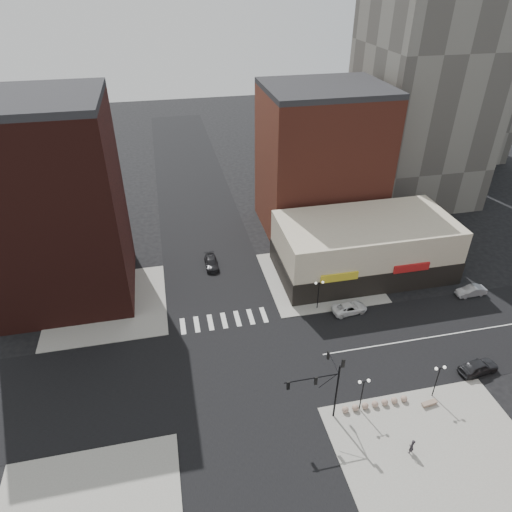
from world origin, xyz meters
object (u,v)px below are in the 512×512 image
object	(u,v)px
street_lamp_ne	(319,288)
traffic_signal	(327,380)
silver_sedan	(471,291)
dark_sedan_north	(211,263)
street_lamp_se_a	(363,387)
dark_sedan_east	(478,367)
pedestrian	(412,447)
stone_bench	(429,403)
white_suv	(349,308)
street_lamp_se_b	(439,374)

from	to	relation	value
street_lamp_ne	traffic_signal	bearing A→B (deg)	-106.75
silver_sedan	dark_sedan_north	bearing A→B (deg)	-114.29
silver_sedan	dark_sedan_north	world-z (taller)	silver_sedan
street_lamp_se_a	dark_sedan_east	size ratio (longest dim) A/B	0.93
dark_sedan_east	pedestrian	world-z (taller)	pedestrian
street_lamp_ne	dark_sedan_north	bearing A→B (deg)	133.88
traffic_signal	pedestrian	distance (m)	9.39
silver_sedan	stone_bench	distance (m)	21.42
dark_sedan_east	stone_bench	bearing A→B (deg)	103.85
dark_sedan_east	silver_sedan	bearing A→B (deg)	-38.98
white_suv	traffic_signal	bearing A→B (deg)	143.39
pedestrian	stone_bench	xyz separation A→B (m)	(4.45, 4.45, -0.65)
street_lamp_se_b	silver_sedan	world-z (taller)	street_lamp_se_b
street_lamp_se_a	pedestrian	world-z (taller)	street_lamp_se_a
street_lamp_ne	silver_sedan	xyz separation A→B (m)	(20.99, -1.63, -2.62)
pedestrian	street_lamp_se_a	bearing A→B (deg)	-91.96
white_suv	street_lamp_se_a	bearing A→B (deg)	155.95
white_suv	dark_sedan_north	size ratio (longest dim) A/B	1.02
white_suv	dark_sedan_east	world-z (taller)	dark_sedan_east
white_suv	dark_sedan_north	distance (m)	21.12
street_lamp_ne	silver_sedan	world-z (taller)	street_lamp_ne
street_lamp_ne	dark_sedan_east	distance (m)	19.65
traffic_signal	street_lamp_ne	distance (m)	16.62
street_lamp_ne	silver_sedan	distance (m)	21.21
traffic_signal	dark_sedan_north	bearing A→B (deg)	104.38
traffic_signal	dark_sedan_north	world-z (taller)	traffic_signal
dark_sedan_north	stone_bench	size ratio (longest dim) A/B	2.62
dark_sedan_east	silver_sedan	world-z (taller)	dark_sedan_east
street_lamp_se_a	stone_bench	distance (m)	7.73
street_lamp_ne	dark_sedan_north	xyz separation A→B (m)	(-12.03, 12.51, -2.64)
street_lamp_se_a	pedestrian	bearing A→B (deg)	-64.36
silver_sedan	pedestrian	distance (m)	27.71
street_lamp_se_b	dark_sedan_east	xyz separation A→B (m)	(6.56, 2.00, -2.53)
stone_bench	silver_sedan	bearing A→B (deg)	37.86
dark_sedan_north	stone_bench	bearing A→B (deg)	-58.18
street_lamp_se_a	silver_sedan	distance (m)	26.40
white_suv	pedestrian	world-z (taller)	pedestrian
traffic_signal	silver_sedan	bearing A→B (deg)	28.87
traffic_signal	dark_sedan_north	distance (m)	29.57
white_suv	pedestrian	size ratio (longest dim) A/B	2.67
dark_sedan_east	pedestrian	bearing A→B (deg)	114.00
street_lamp_se_b	silver_sedan	size ratio (longest dim) A/B	1.03
white_suv	stone_bench	bearing A→B (deg)	-177.42
traffic_signal	silver_sedan	size ratio (longest dim) A/B	1.92
white_suv	dark_sedan_north	world-z (taller)	dark_sedan_north
dark_sedan_north	pedestrian	size ratio (longest dim) A/B	2.62
street_lamp_se_a	dark_sedan_north	bearing A→B (deg)	111.15
street_lamp_se_b	street_lamp_ne	world-z (taller)	same
street_lamp_se_b	stone_bench	world-z (taller)	street_lamp_se_b
street_lamp_ne	stone_bench	distance (m)	18.29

